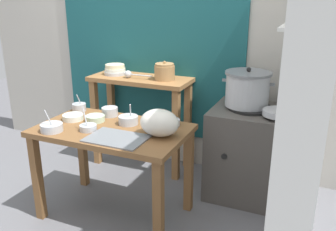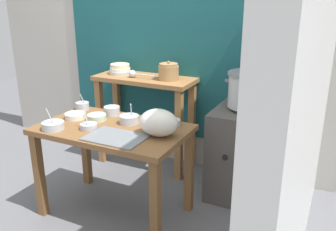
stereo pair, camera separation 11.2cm
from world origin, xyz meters
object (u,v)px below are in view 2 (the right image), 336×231
(serving_tray, at_px, (116,137))
(prep_bowl_6, at_px, (53,125))
(prep_bowl_0, at_px, (75,115))
(prep_bowl_3, at_px, (171,122))
(ladle, at_px, (133,74))
(wide_pan, at_px, (280,114))
(prep_table, at_px, (113,141))
(back_shelf_table, at_px, (145,99))
(steamer_pot, at_px, (250,90))
(plastic_bag, at_px, (159,123))
(clay_pot, at_px, (168,72))
(prep_bowl_1, at_px, (129,119))
(stove_block, at_px, (250,153))
(bowl_stack_enamel, at_px, (120,69))
(prep_bowl_4, at_px, (112,110))
(prep_bowl_2, at_px, (97,117))
(prep_bowl_5, at_px, (89,126))
(prep_bowl_7, at_px, (82,106))

(serving_tray, xyz_separation_m, prep_bowl_6, (-0.50, -0.06, 0.03))
(prep_bowl_0, bearing_deg, prep_bowl_3, 14.29)
(ladle, distance_m, wide_pan, 1.41)
(prep_table, height_order, wide_pan, wide_pan)
(back_shelf_table, bearing_deg, steamer_pot, -6.09)
(plastic_bag, relative_size, prep_bowl_3, 2.00)
(back_shelf_table, xyz_separation_m, clay_pot, (0.25, 0.00, 0.29))
(plastic_bag, xyz_separation_m, prep_bowl_3, (-0.01, 0.22, -0.07))
(prep_bowl_0, xyz_separation_m, prep_bowl_1, (0.44, 0.09, 0.01))
(stove_block, bearing_deg, wide_pan, -30.79)
(bowl_stack_enamel, distance_m, prep_bowl_0, 0.87)
(bowl_stack_enamel, distance_m, ladle, 0.21)
(stove_block, distance_m, prep_bowl_0, 1.46)
(bowl_stack_enamel, height_order, plastic_bag, bowl_stack_enamel)
(stove_block, relative_size, wide_pan, 3.37)
(prep_bowl_0, bearing_deg, prep_bowl_4, 42.68)
(stove_block, height_order, prep_bowl_3, stove_block)
(back_shelf_table, bearing_deg, prep_bowl_1, -69.04)
(prep_table, relative_size, steamer_pot, 2.63)
(clay_pot, distance_m, wide_pan, 1.10)
(prep_bowl_2, distance_m, prep_bowl_4, 0.16)
(wide_pan, relative_size, prep_bowl_0, 1.45)
(steamer_pot, distance_m, serving_tray, 1.15)
(prep_bowl_1, xyz_separation_m, prep_bowl_3, (0.30, 0.10, -0.01))
(bowl_stack_enamel, height_order, serving_tray, bowl_stack_enamel)
(steamer_pot, xyz_separation_m, serving_tray, (-0.68, -0.91, -0.20))
(steamer_pot, height_order, clay_pot, steamer_pot)
(prep_bowl_5, bearing_deg, ladle, 100.33)
(stove_block, distance_m, steamer_pot, 0.54)
(stove_block, height_order, prep_bowl_4, prep_bowl_4)
(stove_block, relative_size, prep_bowl_7, 5.22)
(steamer_pot, bearing_deg, wide_pan, -30.20)
(clay_pot, bearing_deg, prep_bowl_0, -116.74)
(prep_bowl_0, bearing_deg, prep_bowl_2, 12.59)
(prep_table, height_order, prep_bowl_6, prep_bowl_6)
(bowl_stack_enamel, distance_m, serving_tray, 1.23)
(clay_pot, distance_m, prep_bowl_5, 1.01)
(steamer_pot, height_order, prep_bowl_0, steamer_pot)
(clay_pot, relative_size, bowl_stack_enamel, 0.88)
(stove_block, bearing_deg, plastic_bag, -123.49)
(prep_bowl_6, bearing_deg, stove_block, 38.00)
(clay_pot, height_order, prep_bowl_0, clay_pot)
(steamer_pot, relative_size, ladle, 1.49)
(back_shelf_table, height_order, prep_bowl_3, back_shelf_table)
(prep_bowl_6, distance_m, prep_bowl_7, 0.48)
(prep_bowl_7, bearing_deg, wide_pan, 12.61)
(stove_block, xyz_separation_m, serving_tray, (-0.72, -0.89, 0.34))
(bowl_stack_enamel, distance_m, prep_bowl_5, 1.06)
(prep_bowl_1, bearing_deg, bowl_stack_enamel, 126.85)
(prep_bowl_1, bearing_deg, clay_pot, 92.20)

